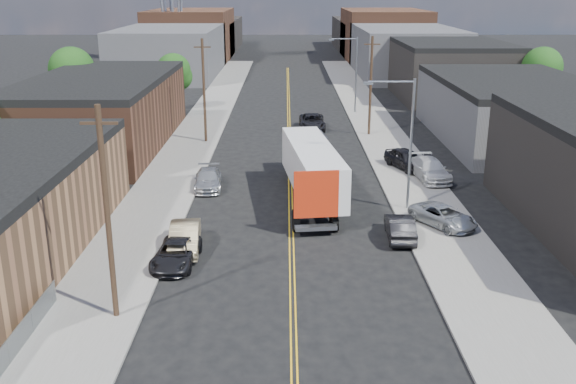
{
  "coord_description": "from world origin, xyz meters",
  "views": [
    {
      "loc": [
        -0.32,
        -16.56,
        14.71
      ],
      "look_at": [
        -0.2,
        21.3,
        2.5
      ],
      "focal_mm": 40.0,
      "sensor_mm": 36.0,
      "label": 1
    }
  ],
  "objects_px": {
    "car_right_oncoming": "(400,227)",
    "car_ahead_truck": "(312,122)",
    "semi_truck": "(311,165)",
    "car_right_lot_c": "(406,159)",
    "car_left_d": "(208,179)",
    "car_right_lot_b": "(430,169)",
    "car_left_b": "(185,238)",
    "car_right_lot_a": "(443,216)",
    "car_left_c": "(176,253)"
  },
  "relations": [
    {
      "from": "car_left_b",
      "to": "car_ahead_truck",
      "type": "xyz_separation_m",
      "value": [
        8.68,
        33.05,
        0.02
      ]
    },
    {
      "from": "semi_truck",
      "to": "car_right_lot_b",
      "type": "xyz_separation_m",
      "value": [
        9.5,
        3.87,
        -1.44
      ]
    },
    {
      "from": "semi_truck",
      "to": "car_right_oncoming",
      "type": "relative_size",
      "value": 3.69
    },
    {
      "from": "car_right_oncoming",
      "to": "car_left_d",
      "type": "bearing_deg",
      "value": -35.93
    },
    {
      "from": "semi_truck",
      "to": "car_right_lot_c",
      "type": "bearing_deg",
      "value": 33.56
    },
    {
      "from": "car_left_c",
      "to": "car_right_lot_a",
      "type": "relative_size",
      "value": 1.0
    },
    {
      "from": "car_left_c",
      "to": "semi_truck",
      "type": "bearing_deg",
      "value": 60.56
    },
    {
      "from": "car_right_lot_b",
      "to": "car_right_lot_c",
      "type": "distance_m",
      "value": 3.4
    },
    {
      "from": "car_right_lot_c",
      "to": "car_left_d",
      "type": "bearing_deg",
      "value": 175.82
    },
    {
      "from": "car_right_oncoming",
      "to": "car_ahead_truck",
      "type": "height_order",
      "value": "car_ahead_truck"
    },
    {
      "from": "car_left_b",
      "to": "car_right_lot_c",
      "type": "distance_m",
      "value": 23.31
    },
    {
      "from": "car_left_c",
      "to": "car_ahead_truck",
      "type": "height_order",
      "value": "car_ahead_truck"
    },
    {
      "from": "car_ahead_truck",
      "to": "car_right_lot_a",
      "type": "bearing_deg",
      "value": -76.34
    },
    {
      "from": "semi_truck",
      "to": "car_ahead_truck",
      "type": "height_order",
      "value": "semi_truck"
    },
    {
      "from": "car_ahead_truck",
      "to": "car_right_lot_c",
      "type": "bearing_deg",
      "value": -65.78
    },
    {
      "from": "car_left_d",
      "to": "car_ahead_truck",
      "type": "height_order",
      "value": "car_ahead_truck"
    },
    {
      "from": "semi_truck",
      "to": "car_ahead_truck",
      "type": "distance_m",
      "value": 23.09
    },
    {
      "from": "car_left_b",
      "to": "car_right_lot_a",
      "type": "bearing_deg",
      "value": 7.91
    },
    {
      "from": "car_right_lot_a",
      "to": "car_right_lot_b",
      "type": "bearing_deg",
      "value": 50.12
    },
    {
      "from": "car_left_b",
      "to": "car_right_lot_c",
      "type": "relative_size",
      "value": 1.0
    },
    {
      "from": "car_left_b",
      "to": "car_right_lot_b",
      "type": "relative_size",
      "value": 0.87
    },
    {
      "from": "semi_truck",
      "to": "car_right_lot_b",
      "type": "bearing_deg",
      "value": 15.17
    },
    {
      "from": "car_right_lot_b",
      "to": "car_right_lot_c",
      "type": "height_order",
      "value": "car_right_lot_c"
    },
    {
      "from": "car_right_lot_c",
      "to": "car_left_b",
      "type": "bearing_deg",
      "value": -154.69
    },
    {
      "from": "semi_truck",
      "to": "car_right_lot_b",
      "type": "height_order",
      "value": "semi_truck"
    },
    {
      "from": "car_right_oncoming",
      "to": "car_right_lot_c",
      "type": "relative_size",
      "value": 0.92
    },
    {
      "from": "car_left_c",
      "to": "car_right_lot_a",
      "type": "bearing_deg",
      "value": 23.08
    },
    {
      "from": "car_left_d",
      "to": "car_right_lot_c",
      "type": "relative_size",
      "value": 1.02
    },
    {
      "from": "car_left_d",
      "to": "car_left_b",
      "type": "bearing_deg",
      "value": -94.33
    },
    {
      "from": "car_right_lot_b",
      "to": "car_right_lot_c",
      "type": "xyz_separation_m",
      "value": [
        -1.31,
        3.14,
        0.02
      ]
    },
    {
      "from": "car_right_lot_a",
      "to": "car_right_lot_c",
      "type": "bearing_deg",
      "value": 57.41
    },
    {
      "from": "car_right_oncoming",
      "to": "car_ahead_truck",
      "type": "distance_m",
      "value": 31.54
    },
    {
      "from": "car_left_d",
      "to": "car_ahead_truck",
      "type": "xyz_separation_m",
      "value": [
        8.73,
        21.04,
        0.1
      ]
    },
    {
      "from": "car_right_lot_a",
      "to": "car_left_d",
      "type": "bearing_deg",
      "value": 119.7
    },
    {
      "from": "car_right_lot_b",
      "to": "car_left_b",
      "type": "bearing_deg",
      "value": -147.74
    },
    {
      "from": "car_left_d",
      "to": "car_right_lot_c",
      "type": "distance_m",
      "value": 16.72
    },
    {
      "from": "car_left_c",
      "to": "car_right_lot_c",
      "type": "distance_m",
      "value": 24.93
    },
    {
      "from": "car_ahead_truck",
      "to": "car_right_lot_b",
      "type": "bearing_deg",
      "value": -66.04
    },
    {
      "from": "car_left_b",
      "to": "car_left_d",
      "type": "height_order",
      "value": "car_left_b"
    },
    {
      "from": "car_left_b",
      "to": "car_right_oncoming",
      "type": "bearing_deg",
      "value": 3.06
    },
    {
      "from": "car_left_d",
      "to": "car_right_lot_b",
      "type": "xyz_separation_m",
      "value": [
        17.25,
        1.89,
        0.24
      ]
    },
    {
      "from": "car_left_c",
      "to": "car_left_d",
      "type": "bearing_deg",
      "value": 93.24
    },
    {
      "from": "car_right_lot_a",
      "to": "car_right_oncoming",
      "type": "bearing_deg",
      "value": 178.33
    },
    {
      "from": "car_left_c",
      "to": "car_right_oncoming",
      "type": "relative_size",
      "value": 1.07
    },
    {
      "from": "semi_truck",
      "to": "car_right_lot_b",
      "type": "distance_m",
      "value": 10.36
    },
    {
      "from": "car_right_lot_c",
      "to": "car_ahead_truck",
      "type": "bearing_deg",
      "value": 92.6
    },
    {
      "from": "car_ahead_truck",
      "to": "car_left_b",
      "type": "bearing_deg",
      "value": -104.76
    },
    {
      "from": "car_left_d",
      "to": "car_right_lot_b",
      "type": "height_order",
      "value": "car_right_lot_b"
    },
    {
      "from": "car_right_lot_a",
      "to": "car_ahead_truck",
      "type": "xyz_separation_m",
      "value": [
        -7.18,
        29.45,
        0.0
      ]
    },
    {
      "from": "car_left_b",
      "to": "car_right_lot_a",
      "type": "relative_size",
      "value": 1.02
    }
  ]
}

